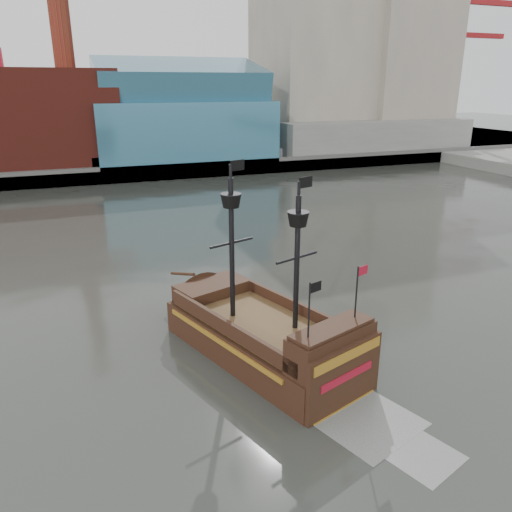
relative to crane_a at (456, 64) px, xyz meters
name	(u,v)px	position (x,y,z in m)	size (l,w,h in m)	color
ground	(317,407)	(-78.63, -82.00, -19.11)	(400.00, 400.00, 0.00)	#252723
promenade_far	(114,153)	(-78.63, 10.00, -18.11)	(220.00, 60.00, 2.00)	slate
seawall	(133,174)	(-78.63, -19.50, -17.81)	(220.00, 1.00, 2.60)	#4C4C49
skyline	(135,28)	(-73.43, 2.56, 5.44)	(149.00, 45.00, 62.00)	brown
crane_a	(456,64)	(0.00, 0.00, 0.00)	(22.50, 4.00, 32.25)	slate
crane_b	(456,80)	(9.60, 10.00, -3.54)	(19.10, 4.00, 26.25)	slate
pirate_ship	(264,340)	(-79.31, -76.77, -18.04)	(9.47, 16.54, 11.87)	black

